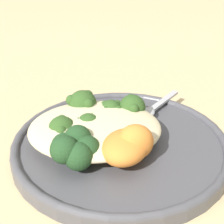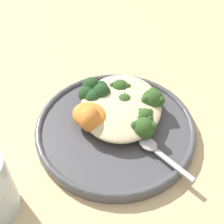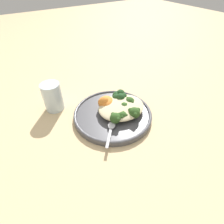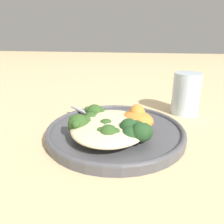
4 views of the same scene
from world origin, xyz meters
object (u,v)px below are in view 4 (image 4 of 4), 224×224
Objects in this scene: quinoa_mound at (110,126)px; broccoli_stalk_1 at (96,120)px; kale_tuft at (136,131)px; spoon at (90,114)px; sweet_potato_chunk_0 at (137,115)px; water_glass at (186,94)px; broccoli_stalk_0 at (100,115)px; plate at (116,131)px; sweet_potato_chunk_1 at (137,120)px; broccoli_stalk_3 at (110,126)px; broccoli_stalk_2 at (88,124)px; broccoli_stalk_4 at (112,133)px.

broccoli_stalk_1 is (0.03, 0.03, -0.00)m from quinoa_mound.
kale_tuft is 0.16m from spoon.
water_glass reaches higher than sweet_potato_chunk_0.
broccoli_stalk_0 is 0.05m from spoon.
broccoli_stalk_1 is (-0.01, 0.04, 0.02)m from plate.
quinoa_mound is at bearing 122.98° from sweet_potato_chunk_1.
quinoa_mound is 2.54× the size of sweet_potato_chunk_1.
broccoli_stalk_3 reaches higher than spoon.
broccoli_stalk_2 is at bearing 128.19° from plate.
water_glass is at bearing -112.80° from spoon.
broccoli_stalk_2 is 1.40× the size of broccoli_stalk_3.
plate is 4.75× the size of kale_tuft.
broccoli_stalk_4 is at bearing 163.20° from spoon.
sweet_potato_chunk_1 is (0.06, -0.04, 0.00)m from broccoli_stalk_4.
sweet_potato_chunk_1 is (-0.02, -0.08, 0.00)m from broccoli_stalk_0.
plate is 2.96× the size of broccoli_stalk_1.
broccoli_stalk_3 is at bearing 135.83° from broccoli_stalk_0.
sweet_potato_chunk_0 reaches higher than broccoli_stalk_4.
sweet_potato_chunk_1 is at bearing 170.90° from broccoli_stalk_2.
broccoli_stalk_2 reaches higher than broccoli_stalk_3.
kale_tuft reaches higher than spoon.
broccoli_stalk_0 is at bearing -107.60° from broccoli_stalk_1.
broccoli_stalk_4 is 1.58× the size of sweet_potato_chunk_1.
sweet_potato_chunk_1 reaches higher than broccoli_stalk_3.
broccoli_stalk_4 is at bearing 49.26° from broccoli_stalk_3.
kale_tuft is at bearing 151.72° from water_glass.
broccoli_stalk_4 is at bearing -178.73° from plate.
kale_tuft reaches higher than broccoli_stalk_4.
kale_tuft is at bearing 177.15° from spoon.
broccoli_stalk_3 is 0.11m from spoon.
broccoli_stalk_4 reaches higher than quinoa_mound.
spoon is (0.12, 0.07, -0.01)m from broccoli_stalk_4.
broccoli_stalk_1 is 0.07m from broccoli_stalk_4.
quinoa_mound is 1.60× the size of water_glass.
broccoli_stalk_4 is (-0.06, -0.04, 0.00)m from broccoli_stalk_1.
broccoli_stalk_4 is at bearing 93.65° from kale_tuft.
broccoli_stalk_4 is 0.14m from spoon.
broccoli_stalk_4 is 1.79× the size of kale_tuft.
broccoli_stalk_1 is at bearing 158.13° from spoon.
broccoli_stalk_1 is at bearing -137.27° from broccoli_stalk_2.
quinoa_mound is at bearing -149.15° from broccoli_stalk_4.
broccoli_stalk_0 is 1.36× the size of spoon.
broccoli_stalk_0 is 1.18× the size of broccoli_stalk_4.
broccoli_stalk_3 reaches higher than quinoa_mound.
sweet_potato_chunk_0 is at bearing 177.44° from broccoli_stalk_2.
sweet_potato_chunk_1 is 0.21m from water_glass.
broccoli_stalk_0 is 1.53× the size of broccoli_stalk_3.
quinoa_mound is at bearing 131.64° from broccoli_stalk_1.
broccoli_stalk_4 is at bearing -164.34° from quinoa_mound.
broccoli_stalk_2 is 0.30m from water_glass.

